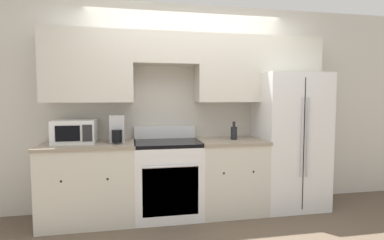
# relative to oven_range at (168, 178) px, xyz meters

# --- Properties ---
(ground_plane) EXTENTS (12.00, 12.00, 0.00)m
(ground_plane) POSITION_rel_oven_range_xyz_m (0.30, -0.31, -0.45)
(ground_plane) COLOR brown
(wall_back) EXTENTS (8.00, 0.39, 2.60)m
(wall_back) POSITION_rel_oven_range_xyz_m (0.31, 0.27, 1.04)
(wall_back) COLOR beige
(wall_back) RESTS_ON ground_plane
(lower_cabinets_left) EXTENTS (1.04, 0.64, 0.90)m
(lower_cabinets_left) POSITION_rel_oven_range_xyz_m (-0.90, -0.00, -0.00)
(lower_cabinets_left) COLOR beige
(lower_cabinets_left) RESTS_ON ground_plane
(lower_cabinets_right) EXTENTS (0.81, 0.64, 0.90)m
(lower_cabinets_right) POSITION_rel_oven_range_xyz_m (0.78, -0.00, -0.00)
(lower_cabinets_right) COLOR beige
(lower_cabinets_right) RESTS_ON ground_plane
(oven_range) EXTENTS (0.77, 0.65, 1.06)m
(oven_range) POSITION_rel_oven_range_xyz_m (0.00, 0.00, 0.00)
(oven_range) COLOR white
(oven_range) RESTS_ON ground_plane
(refrigerator) EXTENTS (0.82, 0.80, 1.72)m
(refrigerator) POSITION_rel_oven_range_xyz_m (1.59, 0.07, 0.41)
(refrigerator) COLOR white
(refrigerator) RESTS_ON ground_plane
(microwave) EXTENTS (0.46, 0.38, 0.26)m
(microwave) POSITION_rel_oven_range_xyz_m (-1.05, 0.08, 0.57)
(microwave) COLOR white
(microwave) RESTS_ON lower_cabinets_left
(bottle) EXTENTS (0.08, 0.08, 0.22)m
(bottle) POSITION_rel_oven_range_xyz_m (0.82, -0.00, 0.53)
(bottle) COLOR black
(bottle) RESTS_ON lower_cabinets_right
(electric_kettle) EXTENTS (0.16, 0.25, 0.31)m
(electric_kettle) POSITION_rel_oven_range_xyz_m (-0.58, 0.01, 0.59)
(electric_kettle) COLOR #B7B7BC
(electric_kettle) RESTS_ON lower_cabinets_left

